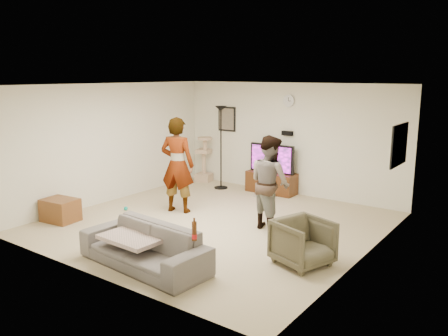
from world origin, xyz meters
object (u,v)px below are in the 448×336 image
Objects in this scene: floor_lamp at (221,148)px; side_table at (60,210)px; tv_stand at (271,183)px; beer_bottle at (194,231)px; person_left at (177,165)px; sofa at (144,246)px; tv at (272,158)px; person_right at (270,183)px; cat_tree at (204,159)px; armchair at (303,242)px.

floor_lamp reaches higher than side_table.
floor_lamp reaches higher than tv_stand.
tv_stand is 4.61× the size of beer_bottle.
floor_lamp is 2.06m from person_left.
tv_stand is 4.67m from sofa.
tv is 4.65m from side_table.
sofa is at bearing 100.56° from person_right.
cat_tree is at bearing 123.56° from sofa.
beer_bottle is at bearing -71.48° from tv.
person_right is (2.41, -1.83, -0.15)m from floor_lamp.
tv reaches higher than tv_stand.
floor_lamp is 3.10× the size of side_table.
side_table is at bearing -92.08° from cat_tree.
cat_tree reaches higher than sofa.
tv is at bearing 101.89° from sofa.
sofa reaches higher than side_table.
floor_lamp reaches higher than cat_tree.
person_left is (0.43, -2.02, -0.04)m from floor_lamp.
beer_bottle reaches higher than sofa.
floor_lamp is (-1.19, -0.33, 0.17)m from tv.
side_table is at bearing 171.78° from beer_bottle.
cat_tree is 5.31m from sofa.
floor_lamp reaches higher than person_right.
floor_lamp is at bearing 70.23° from armchair.
floor_lamp is at bearing 76.10° from side_table.
cat_tree is 5.82m from beer_bottle.
beer_bottle is 1.67m from armchair.
floor_lamp is at bearing 122.56° from beer_bottle.
cat_tree is at bearing 127.32° from beer_bottle.
beer_bottle is (0.33, -2.46, -0.11)m from person_right.
person_left is 1.13× the size of person_right.
armchair is 4.62m from side_table.
armchair is (2.41, -3.26, -0.47)m from tv.
person_right reaches higher than tv.
person_right is 2.63× the size of side_table.
person_left is (1.21, -2.35, 0.37)m from cat_tree.
armchair is (1.79, 1.37, 0.04)m from sofa.
person_left is at bearing 52.06° from side_table.
beer_bottle is (2.31, -2.28, -0.22)m from person_left.
tv is 0.95× the size of cat_tree.
floor_lamp is at bearing -94.41° from person_left.
armchair is at bearing -53.46° from tv_stand.
floor_lamp reaches higher than beer_bottle.
tv_stand is 0.61× the size of person_left.
tv is 0.54× the size of sofa.
sofa reaches higher than tv_stand.
cat_tree is at bearing -9.87° from person_right.
person_right reaches higher than armchair.
tv_stand is at bearing 55.79° from armchair.
tv is 1.99m from cat_tree.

